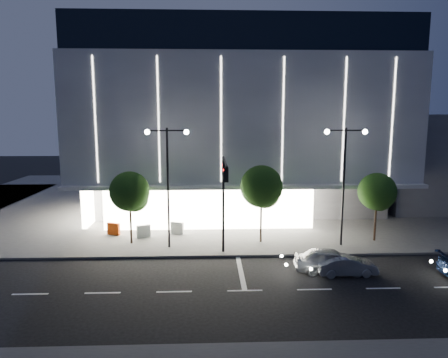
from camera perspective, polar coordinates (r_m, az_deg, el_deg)
ground at (r=24.84m, az=-2.07°, el=-14.29°), size 160.00×160.00×0.00m
sidewalk_museum at (r=48.09m, az=3.84°, el=-2.80°), size 70.00×40.00×0.15m
museum at (r=45.25m, az=1.61°, el=8.21°), size 30.00×25.80×18.00m
annex_building at (r=53.79m, az=26.77°, el=2.81°), size 16.00×20.00×10.00m
traffic_mast at (r=26.63m, az=0.00°, el=-1.39°), size 0.33×5.89×7.07m
street_lamp_west at (r=29.25m, az=-8.05°, el=1.29°), size 3.16×0.36×9.00m
street_lamp_east at (r=30.76m, az=16.81°, el=1.36°), size 3.16×0.36×9.00m
tree_left at (r=30.99m, az=-13.27°, el=-2.04°), size 3.02×3.02×5.72m
tree_mid at (r=30.62m, az=5.41°, el=-1.40°), size 3.25×3.25×6.15m
tree_right at (r=33.11m, az=21.04°, el=-1.98°), size 2.91×2.91×5.51m
car_lead at (r=26.62m, az=14.96°, el=-11.18°), size 4.71×2.25×1.55m
car_second at (r=26.52m, az=17.02°, el=-11.72°), size 3.79×1.43×1.24m
barrier_a at (r=34.31m, az=-15.50°, el=-6.88°), size 1.12×0.63×1.00m
barrier_b at (r=33.07m, az=-11.43°, el=-7.33°), size 1.11×0.65×1.00m
barrier_d at (r=33.53m, az=-6.70°, el=-6.98°), size 1.12×0.64×1.00m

